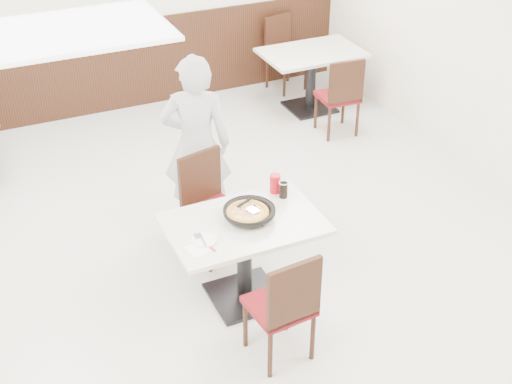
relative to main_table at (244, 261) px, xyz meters
name	(u,v)px	position (x,y,z in m)	size (l,w,h in m)	color
floor	(229,263)	(0.06, 0.48, -0.38)	(7.00, 7.00, 0.00)	beige
wainscot_back	(117,67)	(0.06, 3.96, 0.18)	(5.90, 0.03, 1.10)	black
fluo_panel_a	(32,37)	(-1.44, -1.02, 2.40)	(1.20, 0.60, 0.02)	white
main_table	(244,261)	(0.00, 0.00, 0.00)	(1.20, 0.80, 0.75)	silver
chair_near	(279,303)	(-0.03, -0.68, 0.10)	(0.42, 0.42, 0.95)	black
chair_far	(214,209)	(0.00, 0.66, 0.10)	(0.42, 0.42, 0.95)	black
trivet	(256,218)	(0.10, -0.01, 0.39)	(0.12, 0.12, 0.04)	black
pizza_pan	(249,214)	(0.06, 0.03, 0.42)	(0.35, 0.35, 0.01)	black
pizza	(248,214)	(0.03, 0.01, 0.44)	(0.30, 0.30, 0.02)	gold
pizza_server	(253,210)	(0.07, 0.00, 0.47)	(0.07, 0.09, 0.00)	silver
napkin	(199,249)	(-0.44, -0.18, 0.38)	(0.17, 0.17, 0.00)	white
side_plate	(204,240)	(-0.37, -0.10, 0.38)	(0.20, 0.20, 0.01)	white
fork	(203,241)	(-0.38, -0.12, 0.39)	(0.01, 0.16, 0.00)	silver
cola_glass	(283,190)	(0.44, 0.20, 0.44)	(0.07, 0.07, 0.13)	black
red_cup	(275,183)	(0.41, 0.29, 0.45)	(0.09, 0.09, 0.16)	#B20C16
diner_person	(196,145)	(0.05, 1.16, 0.47)	(0.62, 0.41, 1.70)	silver
bg_table_right	(311,80)	(2.21, 2.97, 0.00)	(1.20, 0.80, 0.75)	silver
bg_chair_right_near	(338,95)	(2.18, 2.28, 0.10)	(0.42, 0.42, 0.95)	black
bg_chair_right_far	(287,54)	(2.21, 3.65, 0.10)	(0.42, 0.42, 0.95)	black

